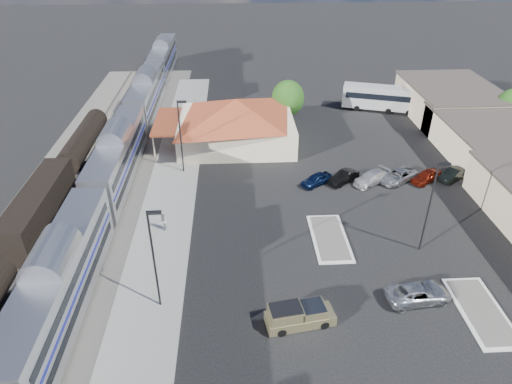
{
  "coord_description": "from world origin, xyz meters",
  "views": [
    {
      "loc": [
        -4.83,
        -32.5,
        26.39
      ],
      "look_at": [
        -2.8,
        6.35,
        2.8
      ],
      "focal_mm": 32.0,
      "sensor_mm": 36.0,
      "label": 1
    }
  ],
  "objects_px": {
    "station_depot": "(236,121)",
    "suv": "(418,293)",
    "pickup_truck": "(300,315)",
    "coach_bus": "(382,97)"
  },
  "relations": [
    {
      "from": "station_depot",
      "to": "suv",
      "type": "distance_m",
      "value": 33.58
    },
    {
      "from": "suv",
      "to": "station_depot",
      "type": "bearing_deg",
      "value": 17.68
    },
    {
      "from": "station_depot",
      "to": "pickup_truck",
      "type": "relative_size",
      "value": 3.4
    },
    {
      "from": "station_depot",
      "to": "pickup_truck",
      "type": "height_order",
      "value": "station_depot"
    },
    {
      "from": "pickup_truck",
      "to": "suv",
      "type": "distance_m",
      "value": 9.93
    },
    {
      "from": "suv",
      "to": "coach_bus",
      "type": "bearing_deg",
      "value": -19.31
    },
    {
      "from": "station_depot",
      "to": "suv",
      "type": "height_order",
      "value": "station_depot"
    },
    {
      "from": "station_depot",
      "to": "suv",
      "type": "relative_size",
      "value": 3.54
    },
    {
      "from": "suv",
      "to": "coach_bus",
      "type": "distance_m",
      "value": 42.24
    },
    {
      "from": "station_depot",
      "to": "coach_bus",
      "type": "bearing_deg",
      "value": 25.27
    }
  ]
}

